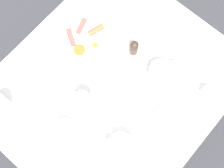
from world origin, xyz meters
name	(u,v)px	position (x,y,z in m)	size (l,w,h in m)	color
ground_plane	(112,111)	(0.00, 0.00, 0.00)	(8.00, 8.00, 0.00)	#333338
table	(112,88)	(0.00, 0.00, 0.65)	(1.04, 1.20, 0.70)	white
breakfast_plate	(86,38)	(-0.27, 0.10, 0.71)	(0.28, 0.28, 0.04)	white
teapot_near	(120,147)	(0.23, -0.21, 0.75)	(0.20, 0.13, 0.11)	white
teapot_far	(161,73)	(0.15, 0.20, 0.75)	(0.13, 0.20, 0.11)	white
teacup_with_saucer_left	(163,116)	(0.30, 0.04, 0.73)	(0.15, 0.15, 0.06)	white
teacup_with_saucer_right	(65,128)	(-0.03, -0.32, 0.73)	(0.15, 0.15, 0.06)	white
water_glass_short	(82,102)	(-0.04, -0.17, 0.77)	(0.08, 0.08, 0.12)	white
wine_glass_spare	(0,104)	(-0.33, -0.44, 0.76)	(0.08, 0.08, 0.11)	white
creamer_jug	(207,93)	(0.39, 0.27, 0.74)	(0.09, 0.06, 0.06)	white
salt_grinder	(134,48)	(-0.03, 0.21, 0.76)	(0.05, 0.05, 0.11)	#38281E
fork_by_plate	(136,30)	(-0.10, 0.31, 0.71)	(0.13, 0.13, 0.00)	silver
knife_by_plate	(48,74)	(-0.29, -0.17, 0.71)	(0.08, 0.21, 0.00)	silver
spoon_for_tea	(118,71)	(-0.02, 0.08, 0.71)	(0.11, 0.11, 0.00)	silver
fork_spare	(169,20)	(-0.01, 0.48, 0.71)	(0.06, 0.17, 0.00)	silver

